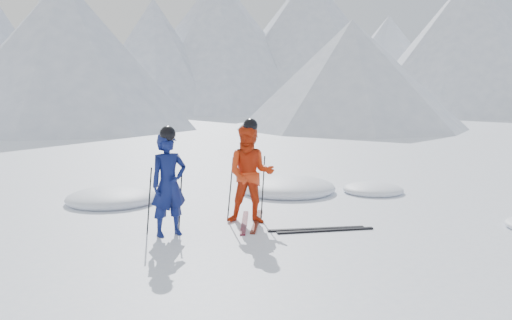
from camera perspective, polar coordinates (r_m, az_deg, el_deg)
name	(u,v)px	position (r m, az deg, el deg)	size (l,w,h in m)	color
ground	(343,217)	(10.45, 9.10, -5.92)	(160.00, 160.00, 0.00)	white
mountain_range	(187,35)	(45.61, -7.25, 12.89)	(106.15, 62.94, 15.53)	#B2BCD1
skier_blue	(169,185)	(8.99, -9.17, -2.56)	(0.62, 0.41, 1.71)	#0D164E
skier_red	(250,174)	(9.71, -0.58, -1.50)	(0.87, 0.67, 1.78)	red
pole_blue_left	(149,201)	(9.14, -11.17, -4.27)	(0.02, 0.02, 1.14)	black
pole_blue_right	(181,198)	(9.34, -7.95, -3.94)	(0.02, 0.02, 1.14)	black
pole_red_left	(230,189)	(9.90, -2.72, -3.08)	(0.02, 0.02, 1.19)	black
pole_red_right	(263,188)	(10.00, 0.73, -2.96)	(0.02, 0.02, 1.19)	black
ski_worn_left	(244,222)	(9.85, -1.24, -6.58)	(0.09, 1.70, 0.03)	black
ski_worn_right	(257,221)	(9.93, 0.08, -6.46)	(0.09, 1.70, 0.03)	black
ski_loose_a	(316,229)	(9.45, 6.36, -7.22)	(0.09, 1.70, 0.03)	black
ski_loose_b	(326,231)	(9.37, 7.33, -7.37)	(0.09, 1.70, 0.03)	black
snow_lumps	(257,197)	(12.17, 0.15, -3.92)	(8.22, 6.42, 0.49)	white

